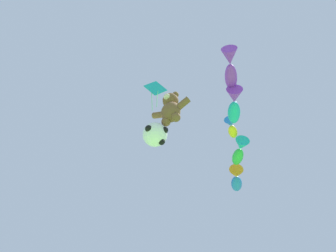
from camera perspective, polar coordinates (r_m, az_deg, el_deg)
teddy_bear_kite at (r=12.00m, az=0.58°, el=3.89°), size 1.99×0.87×2.01m
soccer_ball_kite at (r=11.23m, az=-2.79°, el=-1.85°), size 1.18×1.17×1.08m
fish_kite_violet at (r=12.87m, az=13.41°, el=12.33°), size 1.34×2.32×0.72m
fish_kite_teal at (r=13.69m, az=14.20°, el=4.57°), size 1.51×2.31×0.80m
fish_kite_goldfin at (r=16.34m, az=13.69°, el=-0.29°), size 0.90×1.66×0.67m
fish_kite_emerald at (r=17.20m, az=15.29°, el=-5.26°), size 1.85×2.32×0.85m
fish_kite_cobalt at (r=19.19m, az=14.67°, el=-11.03°), size 1.65×2.60×0.94m
diamond_kite at (r=16.37m, az=-2.76°, el=8.00°), size 1.13×1.07×2.82m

